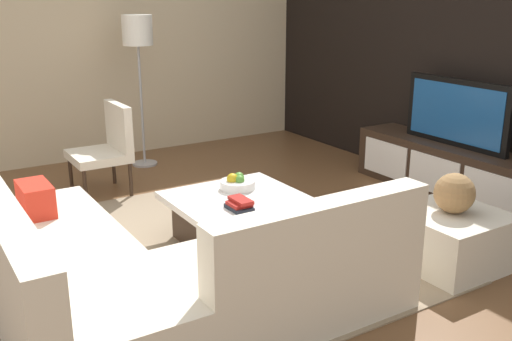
{
  "coord_description": "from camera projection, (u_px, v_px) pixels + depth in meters",
  "views": [
    {
      "loc": [
        3.57,
        -2.04,
        1.89
      ],
      "look_at": [
        -0.27,
        0.37,
        0.51
      ],
      "focal_mm": 41.27,
      "sensor_mm": 36.0,
      "label": 1
    }
  ],
  "objects": [
    {
      "name": "accent_chair_near",
      "position": [
        108.0,
        144.0,
        5.65
      ],
      "size": [
        0.57,
        0.52,
        0.87
      ],
      "rotation": [
        0.0,
        0.0,
        -0.19
      ],
      "color": "#332319",
      "rests_on": "ground"
    },
    {
      "name": "feature_wall_back",
      "position": [
        485.0,
        47.0,
        5.44
      ],
      "size": [
        6.4,
        0.12,
        2.8
      ],
      "primitive_type": "cube",
      "color": "black",
      "rests_on": "ground"
    },
    {
      "name": "ground_plane",
      "position": [
        234.0,
        251.0,
        4.48
      ],
      "size": [
        14.0,
        14.0,
        0.0
      ],
      "primitive_type": "plane",
      "color": "brown"
    },
    {
      "name": "side_wall_left",
      "position": [
        109.0,
        36.0,
        6.77
      ],
      "size": [
        0.12,
        5.2,
        2.8
      ],
      "primitive_type": "cube",
      "color": "beige",
      "rests_on": "ground"
    },
    {
      "name": "television",
      "position": [
        457.0,
        113.0,
        5.46
      ],
      "size": [
        1.15,
        0.06,
        0.63
      ],
      "color": "black",
      "rests_on": "media_console"
    },
    {
      "name": "sectional_couch",
      "position": [
        147.0,
        271.0,
        3.55
      ],
      "size": [
        2.29,
        2.28,
        0.81
      ],
      "color": "beige",
      "rests_on": "ground"
    },
    {
      "name": "fruit_bowl",
      "position": [
        237.0,
        183.0,
        4.69
      ],
      "size": [
        0.28,
        0.28,
        0.13
      ],
      "color": "silver",
      "rests_on": "coffee_table"
    },
    {
      "name": "area_rug",
      "position": [
        228.0,
        245.0,
        4.56
      ],
      "size": [
        2.97,
        2.43,
        0.01
      ],
      "primitive_type": "cube",
      "color": "gray",
      "rests_on": "ground"
    },
    {
      "name": "ottoman",
      "position": [
        450.0,
        238.0,
        4.2
      ],
      "size": [
        0.7,
        0.7,
        0.4
      ],
      "primitive_type": "cube",
      "color": "beige",
      "rests_on": "ground"
    },
    {
      "name": "coffee_table",
      "position": [
        239.0,
        219.0,
        4.55
      ],
      "size": [
        0.95,
        0.98,
        0.38
      ],
      "color": "#332319",
      "rests_on": "ground"
    },
    {
      "name": "floor_lamp",
      "position": [
        138.0,
        39.0,
        6.3
      ],
      "size": [
        0.32,
        0.32,
        1.66
      ],
      "color": "#A5A5AA",
      "rests_on": "ground"
    },
    {
      "name": "decorative_ball",
      "position": [
        454.0,
        193.0,
        4.1
      ],
      "size": [
        0.29,
        0.29,
        0.29
      ],
      "primitive_type": "sphere",
      "color": "#997247",
      "rests_on": "ottoman"
    },
    {
      "name": "book_stack",
      "position": [
        240.0,
        204.0,
        4.25
      ],
      "size": [
        0.21,
        0.15,
        0.08
      ],
      "color": "#1E232D",
      "rests_on": "coffee_table"
    },
    {
      "name": "media_console",
      "position": [
        451.0,
        171.0,
        5.62
      ],
      "size": [
        2.07,
        0.49,
        0.5
      ],
      "color": "#332319",
      "rests_on": "ground"
    }
  ]
}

